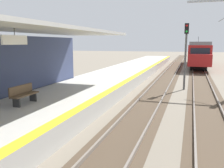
{
  "coord_description": "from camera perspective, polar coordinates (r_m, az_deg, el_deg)",
  "views": [
    {
      "loc": [
        4.28,
        2.26,
        3.71
      ],
      "look_at": [
        1.35,
        11.39,
        2.1
      ],
      "focal_mm": 39.38,
      "sensor_mm": 36.0,
      "label": 1
    }
  ],
  "objects": [
    {
      "name": "rail_signal_post",
      "position": [
        20.26,
        16.75,
        7.67
      ],
      "size": [
        0.32,
        0.34,
        5.2
      ],
      "color": "#4C4C4C",
      "rests_on": "ground"
    },
    {
      "name": "track_pair_nearest_platform",
      "position": [
        18.27,
        9.99,
        -2.18
      ],
      "size": [
        2.34,
        120.0,
        0.16
      ],
      "color": "#4C3D2D",
      "rests_on": "ground"
    },
    {
      "name": "platform_bench",
      "position": [
        12.09,
        -19.86,
        -2.18
      ],
      "size": [
        0.45,
        1.6,
        0.88
      ],
      "color": "brown",
      "rests_on": "station_platform"
    },
    {
      "name": "track_pair_middle",
      "position": [
        18.14,
        20.7,
        -2.74
      ],
      "size": [
        2.34,
        120.0,
        0.16
      ],
      "color": "#4C3D2D",
      "rests_on": "ground"
    },
    {
      "name": "approaching_train",
      "position": [
        41.5,
        19.39,
        6.88
      ],
      "size": [
        2.93,
        19.6,
        4.76
      ],
      "color": "maroon",
      "rests_on": "ground"
    },
    {
      "name": "station_platform",
      "position": [
        15.66,
        -8.25,
        -2.58
      ],
      "size": [
        5.0,
        80.0,
        0.91
      ],
      "color": "#B7B5AD",
      "rests_on": "ground"
    }
  ]
}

